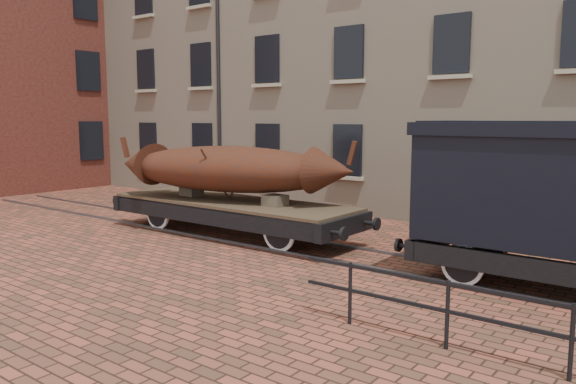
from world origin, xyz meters
The scene contains 6 objects.
ground centered at (0.00, 0.00, 0.00)m, with size 90.00×90.00×0.00m, color #513424.
warehouse_cream centered at (3.00, 9.99, 7.00)m, with size 40.00×10.19×14.00m.
rail_track centered at (0.00, 0.00, 0.03)m, with size 30.00×1.52×0.06m.
flatcar_wagon centered at (-3.20, 0.00, 0.79)m, with size 8.41×2.28×1.27m.
iron_boat centered at (-3.26, 0.00, 1.86)m, with size 7.22×3.55×1.71m.
goods_van centered at (5.35, 0.00, 2.01)m, with size 6.19×2.26×3.20m.
Camera 1 is at (7.48, -11.20, 3.26)m, focal length 35.00 mm.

